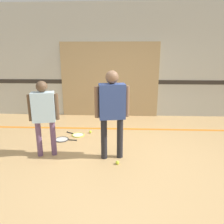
# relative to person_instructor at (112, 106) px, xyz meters

# --- Properties ---
(ground_plane) EXTENTS (16.00, 16.00, 0.00)m
(ground_plane) POSITION_rel_person_instructor_xyz_m (0.10, 0.06, -0.99)
(ground_plane) COLOR tan
(wall_back) EXTENTS (16.00, 0.07, 3.20)m
(wall_back) POSITION_rel_person_instructor_xyz_m (0.10, 2.78, 0.61)
(wall_back) COLOR beige
(wall_back) RESTS_ON ground_plane
(wall_panel) EXTENTS (2.84, 0.05, 2.16)m
(wall_panel) POSITION_rel_person_instructor_xyz_m (-0.19, 2.72, 0.09)
(wall_panel) COLOR tan
(wall_panel) RESTS_ON ground_plane
(floor_stripe) EXTENTS (14.40, 0.10, 0.01)m
(floor_stripe) POSITION_rel_person_instructor_xyz_m (0.10, 1.54, -0.98)
(floor_stripe) COLOR orange
(floor_stripe) RESTS_ON ground_plane
(person_instructor) EXTENTS (0.60, 0.32, 1.60)m
(person_instructor) POSITION_rel_person_instructor_xyz_m (0.00, 0.00, 0.00)
(person_instructor) COLOR #232328
(person_instructor) RESTS_ON ground_plane
(person_student_left) EXTENTS (0.53, 0.29, 1.41)m
(person_student_left) POSITION_rel_person_instructor_xyz_m (-1.23, 0.05, -0.12)
(person_student_left) COLOR #6B4C70
(person_student_left) RESTS_ON ground_plane
(racket_spare_on_floor) EXTENTS (0.52, 0.40, 0.03)m
(racket_spare_on_floor) POSITION_rel_person_instructor_xyz_m (-0.86, 1.07, -0.98)
(racket_spare_on_floor) COLOR #C6D838
(racket_spare_on_floor) RESTS_ON ground_plane
(racket_second_spare) EXTENTS (0.52, 0.34, 0.03)m
(racket_second_spare) POSITION_rel_person_instructor_xyz_m (-1.14, 0.77, -0.98)
(racket_second_spare) COLOR #28282D
(racket_second_spare) RESTS_ON ground_plane
(tennis_ball_near_instructor) EXTENTS (0.07, 0.07, 0.07)m
(tennis_ball_near_instructor) POSITION_rel_person_instructor_xyz_m (0.11, -0.25, -0.95)
(tennis_ball_near_instructor) COLOR #CCE038
(tennis_ball_near_instructor) RESTS_ON ground_plane
(tennis_ball_by_spare_racket) EXTENTS (0.07, 0.07, 0.07)m
(tennis_ball_by_spare_racket) POSITION_rel_person_instructor_xyz_m (-0.58, 1.22, -0.95)
(tennis_ball_by_spare_racket) COLOR #CCE038
(tennis_ball_by_spare_racket) RESTS_ON ground_plane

